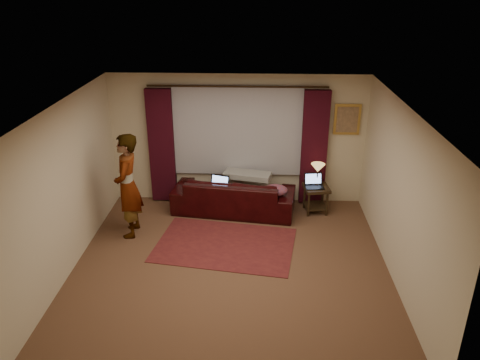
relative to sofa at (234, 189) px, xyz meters
name	(u,v)px	position (x,y,z in m)	size (l,w,h in m)	color
floor	(231,267)	(0.05, -1.97, -0.48)	(5.00, 5.00, 0.01)	brown
ceiling	(229,108)	(0.05, -1.97, 2.13)	(5.00, 5.00, 0.02)	silver
wall_back	(238,140)	(0.05, 0.53, 0.83)	(5.00, 0.02, 2.60)	beige
wall_front	(215,301)	(0.05, -4.47, 0.83)	(5.00, 0.02, 2.60)	beige
wall_left	(64,191)	(-2.45, -1.97, 0.83)	(0.02, 5.00, 2.60)	beige
wall_right	(400,197)	(2.55, -1.97, 0.83)	(0.02, 5.00, 2.60)	beige
sheer_curtain	(238,131)	(0.05, 0.47, 1.03)	(2.50, 0.05, 1.80)	#A5A5AD
drape_left	(162,146)	(-1.45, 0.42, 0.71)	(0.50, 0.14, 2.30)	#330813
drape_right	(314,148)	(1.55, 0.42, 0.71)	(0.50, 0.14, 2.30)	#330813
curtain_rod	(237,87)	(0.05, 0.42, 1.91)	(0.04, 0.04, 3.40)	#2F2012
picture_frame	(347,119)	(2.15, 0.50, 1.28)	(0.50, 0.04, 0.60)	#B48A3C
sofa	(234,189)	(0.00, 0.00, 0.00)	(2.34, 1.01, 0.94)	black
throw_blanket	(248,163)	(0.26, 0.18, 0.48)	(0.90, 0.36, 0.11)	gray
clothing_pile	(275,191)	(0.79, -0.25, 0.10)	(0.46, 0.36, 0.20)	#793C51
laptop_sofa	(217,185)	(-0.31, -0.10, 0.13)	(0.37, 0.40, 0.27)	black
area_rug	(225,245)	(-0.09, -1.30, -0.47)	(2.33, 1.56, 0.01)	maroon
end_table	(316,199)	(1.60, 0.03, -0.20)	(0.47, 0.47, 0.54)	black
tiffany_lamp	(317,174)	(1.61, 0.13, 0.28)	(0.27, 0.27, 0.43)	#979647
laptop_table	(315,181)	(1.55, -0.01, 0.19)	(0.35, 0.38, 0.25)	black
person	(128,186)	(-1.79, -0.96, 0.46)	(0.55, 0.55, 1.87)	gray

